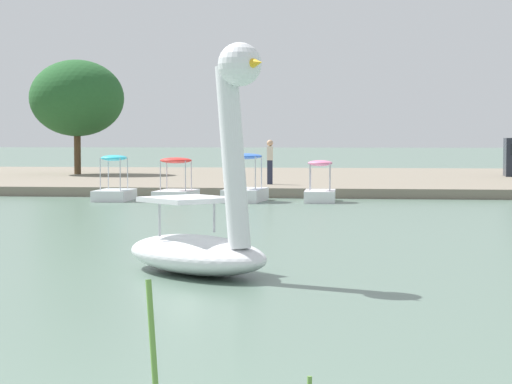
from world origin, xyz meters
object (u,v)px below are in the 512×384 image
object	(u,v)px
pedal_boat_blue	(245,187)
pedal_boat_red	(176,188)
tree_broadleaf_right	(77,98)
person_on_path	(270,160)
swan_boat	(203,227)
pedal_boat_pink	(320,190)
pedal_boat_cyan	(114,187)

from	to	relation	value
pedal_boat_blue	pedal_boat_red	bearing A→B (deg)	-179.59
tree_broadleaf_right	person_on_path	distance (m)	14.71
swan_boat	person_on_path	world-z (taller)	swan_boat
pedal_boat_pink	pedal_boat_red	distance (m)	5.00
pedal_boat_pink	pedal_boat_red	xyz separation A→B (m)	(-5.00, -0.08, 0.02)
pedal_boat_red	tree_broadleaf_right	distance (m)	16.99
pedal_boat_red	swan_boat	bearing A→B (deg)	-77.23
person_on_path	pedal_boat_blue	bearing A→B (deg)	-94.15
pedal_boat_pink	tree_broadleaf_right	size ratio (longest dim) A/B	0.34
pedal_boat_cyan	person_on_path	world-z (taller)	person_on_path
tree_broadleaf_right	person_on_path	xyz separation A→B (m)	(10.78, -9.57, -2.89)
pedal_boat_pink	tree_broadleaf_right	world-z (taller)	tree_broadleaf_right
pedal_boat_cyan	pedal_boat_blue	bearing A→B (deg)	0.18
pedal_boat_cyan	tree_broadleaf_right	size ratio (longest dim) A/B	0.36
pedal_boat_red	pedal_boat_blue	bearing A→B (deg)	0.41
pedal_boat_pink	pedal_boat_blue	world-z (taller)	pedal_boat_blue
swan_boat	pedal_boat_blue	distance (m)	17.73
pedal_boat_pink	pedal_boat_blue	bearing A→B (deg)	-178.62
pedal_boat_pink	pedal_boat_cyan	bearing A→B (deg)	-179.39
pedal_boat_pink	pedal_boat_cyan	xyz separation A→B (m)	(-7.20, -0.08, 0.05)
pedal_boat_cyan	person_on_path	distance (m)	7.06
pedal_boat_red	pedal_boat_cyan	distance (m)	2.20
pedal_boat_red	pedal_boat_cyan	size ratio (longest dim) A/B	1.04
swan_boat	pedal_boat_pink	distance (m)	17.75
pedal_boat_cyan	tree_broadleaf_right	xyz separation A→B (m)	(-5.81, 14.51, 3.73)
swan_boat	pedal_boat_cyan	bearing A→B (deg)	109.36
pedal_boat_red	pedal_boat_pink	bearing A→B (deg)	0.91
pedal_boat_pink	swan_boat	bearing A→B (deg)	-93.22
swan_boat	pedal_boat_pink	bearing A→B (deg)	86.78
swan_boat	pedal_boat_red	distance (m)	18.09
swan_boat	pedal_boat_blue	xyz separation A→B (m)	(-1.58, 17.65, -0.27)
swan_boat	pedal_boat_pink	world-z (taller)	swan_boat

